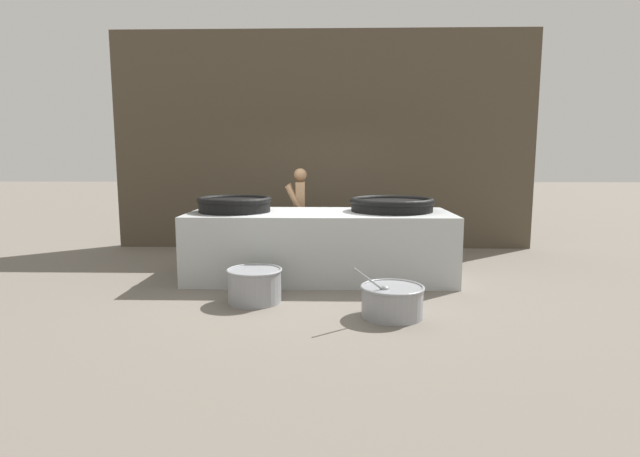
{
  "coord_description": "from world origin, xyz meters",
  "views": [
    {
      "loc": [
        0.19,
        -7.34,
        1.78
      ],
      "look_at": [
        0.0,
        0.0,
        0.74
      ],
      "focal_mm": 28.0,
      "sensor_mm": 36.0,
      "label": 1
    }
  ],
  "objects": [
    {
      "name": "ground_plane",
      "position": [
        0.0,
        0.0,
        0.0
      ],
      "size": [
        60.0,
        60.0,
        0.0
      ],
      "primitive_type": "plane",
      "color": "slate"
    },
    {
      "name": "back_wall",
      "position": [
        0.0,
        2.61,
        2.1
      ],
      "size": [
        8.21,
        0.24,
        4.21
      ],
      "primitive_type": "cube",
      "color": "#4C4233",
      "rests_on": "ground_plane"
    },
    {
      "name": "hearth_platform",
      "position": [
        0.0,
        0.0,
        0.49
      ],
      "size": [
        3.86,
        1.5,
        0.99
      ],
      "color": "#B2B7B7",
      "rests_on": "ground_plane"
    },
    {
      "name": "giant_wok_near",
      "position": [
        -1.27,
        -0.0,
        1.11
      ],
      "size": [
        1.1,
        1.1,
        0.22
      ],
      "color": "black",
      "rests_on": "hearth_platform"
    },
    {
      "name": "giant_wok_far",
      "position": [
        1.08,
        0.13,
        1.1
      ],
      "size": [
        1.26,
        1.26,
        0.2
      ],
      "color": "black",
      "rests_on": "hearth_platform"
    },
    {
      "name": "cook",
      "position": [
        -0.38,
        1.23,
        0.87
      ],
      "size": [
        0.38,
        0.59,
        1.61
      ],
      "rotation": [
        0.0,
        0.0,
        3.19
      ],
      "color": "#9E7551",
      "rests_on": "ground_plane"
    },
    {
      "name": "prep_bowl_vegetables",
      "position": [
        0.86,
        -1.87,
        0.2
      ],
      "size": [
        0.83,
        0.72,
        0.65
      ],
      "color": "gray",
      "rests_on": "ground_plane"
    },
    {
      "name": "prep_bowl_meat",
      "position": [
        -0.78,
        -1.33,
        0.23
      ],
      "size": [
        0.69,
        0.69,
        0.42
      ],
      "color": "gray",
      "rests_on": "ground_plane"
    }
  ]
}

